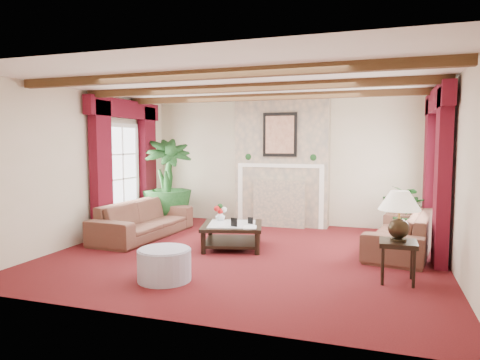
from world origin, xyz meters
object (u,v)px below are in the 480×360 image
(sofa_right, at_px, (402,225))
(ottoman, at_px, (164,265))
(sofa_left, at_px, (144,214))
(coffee_table, at_px, (232,236))
(side_table, at_px, (398,262))
(potted_palm, at_px, (168,201))

(sofa_right, relative_size, ottoman, 3.34)
(sofa_left, relative_size, sofa_right, 1.00)
(coffee_table, bearing_deg, ottoman, -112.86)
(coffee_table, relative_size, side_table, 1.85)
(sofa_left, xyz_separation_m, ottoman, (1.61, -2.18, -0.24))
(sofa_right, bearing_deg, ottoman, -39.53)
(sofa_left, distance_m, potted_palm, 1.26)
(potted_palm, relative_size, side_table, 3.94)
(coffee_table, distance_m, side_table, 2.80)
(ottoman, bearing_deg, sofa_right, 40.65)
(potted_palm, relative_size, ottoman, 3.04)
(sofa_left, bearing_deg, sofa_right, -81.77)
(side_table, relative_size, ottoman, 0.77)
(sofa_right, relative_size, side_table, 4.33)
(potted_palm, xyz_separation_m, side_table, (4.63, -2.56, -0.26))
(sofa_left, xyz_separation_m, sofa_right, (4.59, 0.38, -0.01))
(sofa_right, relative_size, potted_palm, 1.10)
(sofa_right, relative_size, coffee_table, 2.33)
(side_table, bearing_deg, potted_palm, 151.05)
(sofa_left, bearing_deg, ottoman, -140.12)
(side_table, bearing_deg, sofa_right, 86.12)
(ottoman, bearing_deg, side_table, 16.88)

